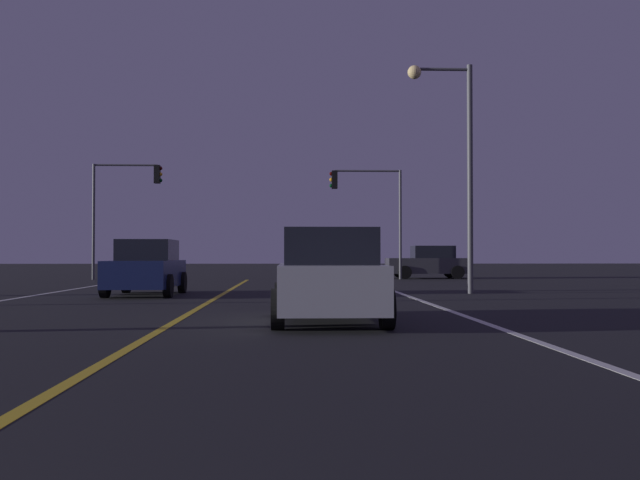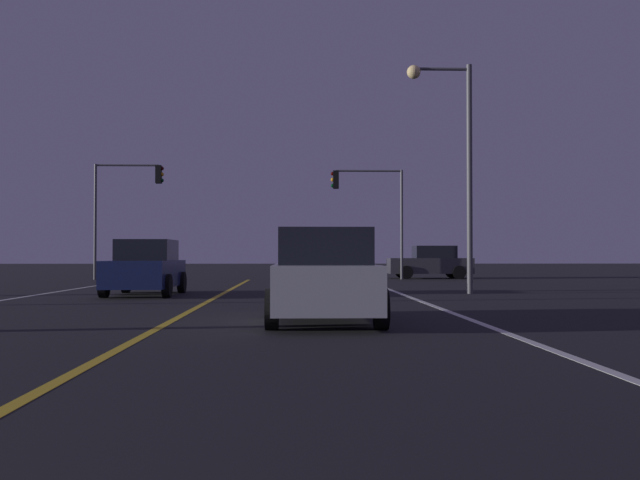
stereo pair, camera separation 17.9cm
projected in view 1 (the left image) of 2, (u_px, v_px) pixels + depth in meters
lane_edge_right at (458, 314)px, 15.13m from camera, size 0.16×41.47×0.01m
lane_center_divider at (187, 315)px, 14.91m from camera, size 0.16×41.47×0.01m
car_crossing_side at (429, 263)px, 37.75m from camera, size 4.30×2.02×1.70m
car_lead_same_lane at (329, 277)px, 13.21m from camera, size 2.02×4.30×1.70m
car_oncoming at (147, 268)px, 22.19m from camera, size 2.02×4.30×1.70m
traffic_light_near_right at (366, 198)px, 36.44m from camera, size 3.65×0.36×5.51m
traffic_light_near_left at (126, 194)px, 35.96m from camera, size 3.45×0.36×5.74m
street_lamp_right_far at (455, 146)px, 23.03m from camera, size 2.08×0.44×7.29m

